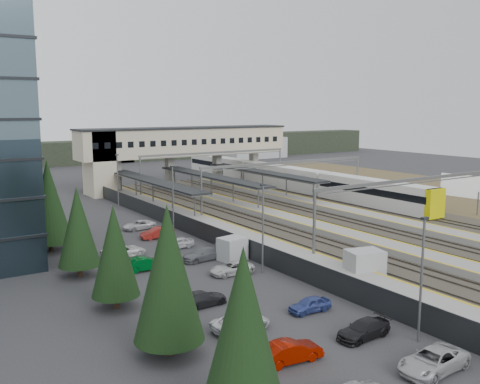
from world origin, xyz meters
TOP-DOWN VIEW (x-y plane):
  - ground at (0.00, 0.00)m, footprint 220.00×220.00m
  - conifer_row at (-22.00, -3.86)m, footprint 4.42×49.82m
  - car_park at (-13.05, -9.24)m, footprint 10.68×44.62m
  - lampposts at (-8.00, 1.25)m, footprint 0.50×53.25m
  - fence at (-6.50, 5.00)m, footprint 0.08×90.00m
  - relay_cabin_near at (-1.57, -14.16)m, footprint 3.50×2.91m
  - relay_cabin_far at (-8.05, -2.99)m, footprint 2.73×2.39m
  - rail_corridor at (9.34, 5.00)m, footprint 34.00×90.00m
  - canopies at (7.00, 27.00)m, footprint 23.10×30.00m
  - footbridge at (7.70, 42.00)m, footprint 40.40×6.40m
  - gantries at (12.00, 3.00)m, footprint 28.40×62.28m
  - train at (24.00, 29.96)m, footprint 3.12×65.17m
  - billboard at (31.72, -0.54)m, footprint 0.96×6.24m
  - scrub_east at (45.00, 5.00)m, footprint 34.00×120.00m
  - treeline_far at (23.81, 92.28)m, footprint 170.00×19.00m

SIDE VIEW (x-z plane):
  - ground at x=0.00m, z-range 0.00..0.00m
  - scrub_east at x=45.00m, z-range 0.00..0.06m
  - rail_corridor at x=9.34m, z-range -0.17..0.75m
  - car_park at x=-13.05m, z-range -0.04..1.25m
  - fence at x=-6.50m, z-range 0.00..2.00m
  - relay_cabin_far at x=-8.05m, z-range 0.00..2.23m
  - relay_cabin_near at x=-1.57m, z-range 0.00..2.54m
  - train at x=24.00m, z-range 0.27..4.19m
  - treeline_far at x=23.81m, z-range -0.55..6.45m
  - billboard at x=31.72m, z-range 0.94..6.33m
  - canopies at x=7.00m, z-range 2.28..5.56m
  - lampposts at x=-8.00m, z-range 0.30..8.37m
  - conifer_row at x=-22.00m, z-range 0.09..9.59m
  - gantries at x=12.00m, z-range 2.41..9.58m
  - footbridge at x=7.70m, z-range 2.33..13.53m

